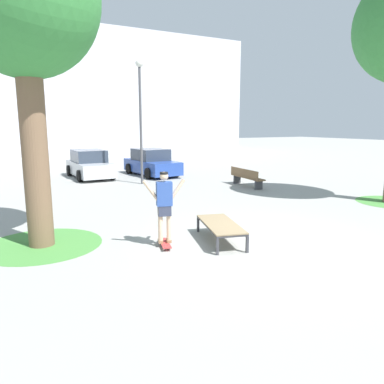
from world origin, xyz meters
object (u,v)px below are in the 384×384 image
Objects in this scene: skater at (164,202)px; car_blue at (151,163)px; tree_near_left at (23,2)px; light_post at (140,104)px; skate_box at (221,225)px; skateboard at (165,243)px; park_bench at (246,177)px; car_silver at (90,165)px.

car_blue is at bearing 69.55° from skater.
tree_near_left is 9.50m from light_post.
car_blue is (6.99, 10.37, -4.73)m from tree_near_left.
skater is (-1.38, 0.28, 0.66)m from skate_box.
skate_box is at bearing -98.80° from light_post.
skate_box is 2.47× the size of skateboard.
skater reaches higher than skate_box.
tree_near_left reaches higher than car_blue.
car_blue reaches higher than skateboard.
skate_box is 1.20× the size of skater.
skateboard is 6.12m from tree_near_left.
skateboard is (-1.38, 0.28, -0.34)m from skate_box.
car_blue is 0.74× the size of light_post.
skate_box is at bearing -24.31° from tree_near_left.
skater is 0.39× the size of car_blue.
tree_near_left is 2.99× the size of park_bench.
skate_box is 8.47m from park_bench.
car_blue is at bearing 75.92° from skate_box.
car_silver is 3.41m from car_blue.
light_post reaches higher than car_silver.
light_post is (1.75, -3.42, 3.13)m from car_silver.
skate_box is 12.53m from car_blue.
tree_near_left is (-3.94, 1.78, 5.01)m from skate_box.
park_bench is 0.42× the size of light_post.
skater reaches higher than skateboard.
skate_box is at bearing -11.62° from skater.
park_bench is (6.89, 6.15, 0.37)m from skateboard.
light_post is (5.40, 7.65, -1.60)m from tree_near_left.
skateboard is at bearing -104.88° from skater.
skate_box is 1.55m from skater.
car_silver reaches higher than skateboard.
skater is at bearing 75.12° from skateboard.
skater is 0.23× the size of tree_near_left.
car_silver is (3.65, 11.07, -4.73)m from tree_near_left.
skateboard is 0.99m from skater.
skater reaches higher than car_blue.
car_blue is (4.42, 11.87, -0.38)m from skater.
skater is 5.27m from tree_near_left.
car_blue is at bearing 113.34° from park_bench.
car_silver is at bearing 132.10° from park_bench.
skateboard is at bearing -107.23° from light_post.
car_silver is at bearing 71.74° from tree_near_left.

